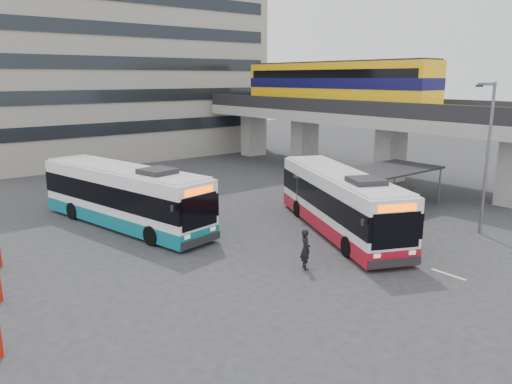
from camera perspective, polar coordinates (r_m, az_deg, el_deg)
ground at (r=24.87m, az=6.07°, el=-6.60°), size 120.00×120.00×0.00m
viaduct at (r=45.01m, az=9.87°, el=10.15°), size 8.00×32.00×9.68m
bike_shelter at (r=32.52m, az=13.13°, el=0.60°), size 10.00×4.00×2.54m
office_block at (r=57.38m, az=-15.98°, el=16.69°), size 30.00×15.00×25.00m
road_markings at (r=24.84m, az=15.13°, el=-7.01°), size 0.15×7.60×0.01m
bus_main at (r=27.57m, az=9.54°, el=-1.14°), size 7.41×12.11×3.58m
bus_teal at (r=29.24m, az=-14.83°, el=-0.51°), size 5.07×12.70×3.67m
pedestrian at (r=22.22m, az=5.68°, el=-6.51°), size 0.68×0.79×1.83m
lamp_post at (r=28.88m, az=24.88°, el=4.41°), size 1.41×0.41×8.07m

